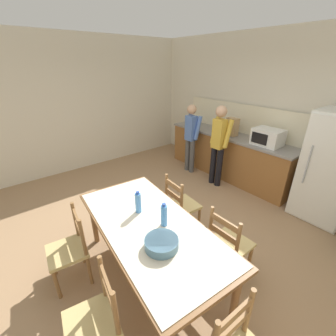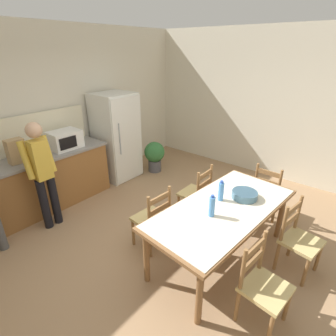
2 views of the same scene
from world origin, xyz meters
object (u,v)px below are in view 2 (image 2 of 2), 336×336
paper_bag (16,151)px  person_at_counter (42,171)px  chair_side_near_right (298,239)px  bottle_off_centre (221,191)px  chair_head_end (268,191)px  chair_side_near_left (262,286)px  serving_bowl (245,194)px  dining_table (223,212)px  refrigerator (117,137)px  potted_plant (155,155)px  chair_side_far_right (196,193)px  bottle_near_centre (212,206)px  microwave (65,140)px  chair_side_far_left (153,219)px

paper_bag → person_at_counter: person_at_counter is taller
chair_side_near_right → person_at_counter: 3.47m
bottle_off_centre → chair_head_end: bottle_off_centre is taller
bottle_off_centre → chair_side_near_left: bearing=-127.3°
serving_bowl → dining_table: bearing=163.5°
dining_table → bottle_off_centre: bearing=44.3°
bottle_off_centre → serving_bowl: 0.33m
refrigerator → potted_plant: 0.91m
refrigerator → chair_side_near_left: 3.81m
paper_bag → serving_bowl: paper_bag is taller
refrigerator → serving_bowl: 2.97m
serving_bowl → person_at_counter: 2.79m
chair_side_far_right → chair_side_near_right: 1.54m
bottle_near_centre → potted_plant: 2.96m
microwave → chair_head_end: size_ratio=0.55×
microwave → bottle_off_centre: microwave is taller
chair_side_far_right → bottle_off_centre: bearing=55.7°
chair_side_near_left → potted_plant: bearing=64.7°
serving_bowl → microwave: bearing=102.8°
bottle_near_centre → serving_bowl: 0.62m
serving_bowl → bottle_near_centre: bearing=168.2°
chair_head_end → paper_bag: bearing=41.4°
chair_side_near_left → person_at_counter: bearing=105.7°
dining_table → potted_plant: bearing=59.3°
bottle_off_centre → chair_side_far_right: bottle_off_centre is taller
paper_bag → chair_side_near_left: (0.58, -3.57, -0.68)m
chair_side_near_left → person_at_counter: size_ratio=0.56×
refrigerator → potted_plant: (0.65, -0.43, -0.48)m
microwave → serving_bowl: (0.67, -2.96, -0.27)m
paper_bag → bottle_off_centre: (1.22, -2.74, -0.23)m
bottle_near_centre → chair_side_near_right: 1.14m
chair_side_near_left → chair_side_near_right: (0.92, -0.08, 0.00)m
chair_side_far_left → chair_side_far_right: bearing=179.6°
dining_table → chair_head_end: chair_head_end is taller
microwave → paper_bag: paper_bag is taller
chair_side_near_left → chair_side_far_left: (0.14, 1.53, 0.00)m
dining_table → serving_bowl: (0.35, -0.10, 0.13)m
refrigerator → person_at_counter: size_ratio=1.07×
bottle_off_centre → serving_bowl: (0.24, -0.21, -0.07)m
dining_table → serving_bowl: size_ratio=6.62×
chair_head_end → chair_side_far_right: bearing=44.9°
dining_table → chair_side_near_left: size_ratio=2.33×
microwave → chair_side_far_left: microwave is taller
bottle_off_centre → chair_side_far_right: bearing=55.9°
chair_side_far_right → person_at_counter: (-1.54, 1.61, 0.47)m
bottle_off_centre → chair_side_far_left: bottle_off_centre is taller
chair_side_far_left → dining_table: bearing=120.4°
bottle_off_centre → chair_side_near_right: (0.28, -0.92, -0.45)m
chair_side_far_right → potted_plant: 1.91m
bottle_off_centre → chair_side_near_right: size_ratio=0.30×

